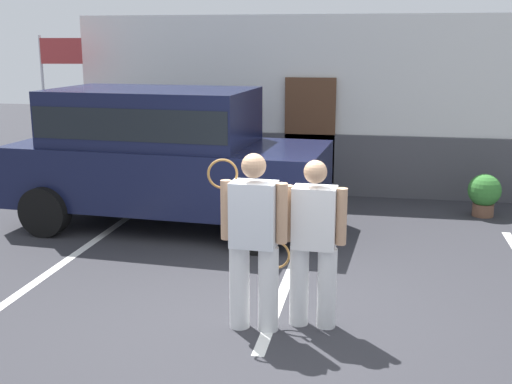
{
  "coord_description": "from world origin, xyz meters",
  "views": [
    {
      "loc": [
        1.01,
        -5.86,
        2.76
      ],
      "look_at": [
        -0.33,
        1.2,
        1.05
      ],
      "focal_mm": 45.26,
      "sensor_mm": 36.0,
      "label": 1
    }
  ],
  "objects_px": {
    "parked_suv": "(163,150)",
    "tennis_player_man": "(253,239)",
    "flag_pole": "(53,84)",
    "tennis_player_woman": "(313,242)",
    "potted_plant_by_porch": "(484,193)"
  },
  "relations": [
    {
      "from": "parked_suv",
      "to": "flag_pole",
      "type": "xyz_separation_m",
      "value": [
        -2.68,
        1.86,
        0.82
      ]
    },
    {
      "from": "tennis_player_man",
      "to": "tennis_player_woman",
      "type": "xyz_separation_m",
      "value": [
        0.55,
        0.18,
        -0.05
      ]
    },
    {
      "from": "flag_pole",
      "to": "potted_plant_by_porch",
      "type": "bearing_deg",
      "value": -3.28
    },
    {
      "from": "parked_suv",
      "to": "potted_plant_by_porch",
      "type": "bearing_deg",
      "value": 20.02
    },
    {
      "from": "tennis_player_woman",
      "to": "flag_pole",
      "type": "bearing_deg",
      "value": -40.86
    },
    {
      "from": "tennis_player_man",
      "to": "tennis_player_woman",
      "type": "height_order",
      "value": "tennis_player_man"
    },
    {
      "from": "flag_pole",
      "to": "tennis_player_woman",
      "type": "bearing_deg",
      "value": -43.47
    },
    {
      "from": "parked_suv",
      "to": "tennis_player_woman",
      "type": "bearing_deg",
      "value": -47.0
    },
    {
      "from": "tennis_player_man",
      "to": "tennis_player_woman",
      "type": "relative_size",
      "value": 1.05
    },
    {
      "from": "parked_suv",
      "to": "tennis_player_man",
      "type": "relative_size",
      "value": 2.71
    },
    {
      "from": "parked_suv",
      "to": "tennis_player_man",
      "type": "height_order",
      "value": "parked_suv"
    },
    {
      "from": "tennis_player_man",
      "to": "potted_plant_by_porch",
      "type": "relative_size",
      "value": 2.55
    },
    {
      "from": "potted_plant_by_porch",
      "to": "flag_pole",
      "type": "relative_size",
      "value": 0.24
    },
    {
      "from": "potted_plant_by_porch",
      "to": "flag_pole",
      "type": "height_order",
      "value": "flag_pole"
    },
    {
      "from": "parked_suv",
      "to": "potted_plant_by_porch",
      "type": "relative_size",
      "value": 6.92
    }
  ]
}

